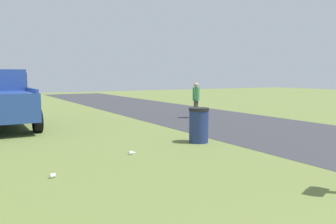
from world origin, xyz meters
TOP-DOWN VIEW (x-y plane):
  - trash_bin at (8.32, -1.77)m, footprint 0.56×0.56m
  - pedestrian at (12.89, -4.87)m, footprint 0.30×0.51m
  - litter_cup_by_mailbox at (7.93, 0.48)m, footprint 0.11×0.12m
  - litter_cup_near_hydrant at (6.97, 2.45)m, footprint 0.10×0.12m
  - litter_wrapper_far_scatter at (8.10, 0.33)m, footprint 0.12×0.09m

SIDE VIEW (x-z plane):
  - litter_wrapper_far_scatter at x=8.10m, z-range 0.00..0.01m
  - litter_cup_by_mailbox at x=7.93m, z-range 0.00..0.08m
  - litter_cup_near_hydrant at x=6.97m, z-range 0.00..0.08m
  - trash_bin at x=8.32m, z-range 0.00..0.98m
  - pedestrian at x=12.89m, z-range 0.12..1.68m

